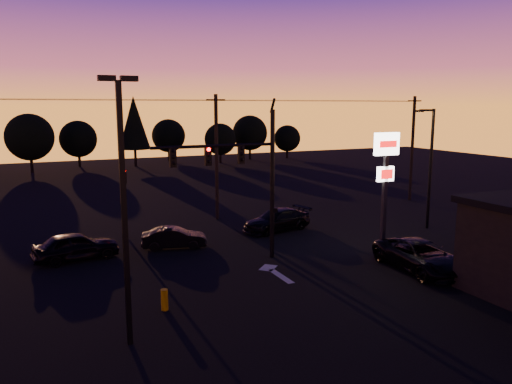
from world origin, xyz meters
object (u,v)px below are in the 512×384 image
car_mid (174,238)px  car_right (277,220)px  bollard (165,300)px  parking_lot_light (123,195)px  suv_parked (421,256)px  car_left (76,246)px  pylon_sign (386,168)px  streetlight (430,163)px  traffic_signal_mast (245,169)px  secondary_signal (125,193)px

car_mid → car_right: size_ratio=0.76×
car_right → bollard: bearing=-58.5°
parking_lot_light → car_mid: size_ratio=2.45×
suv_parked → car_mid: bearing=142.0°
car_left → suv_parked: (15.58, -9.06, -0.01)m
bollard → car_right: bearing=44.2°
bollard → car_mid: (2.77, 8.59, 0.17)m
pylon_sign → suv_parked: size_ratio=1.26×
streetlight → bollard: (-19.58, -6.16, -3.98)m
streetlight → bollard: streetlight is taller
parking_lot_light → car_mid: (4.61, 10.94, -4.66)m
pylon_sign → car_mid: pylon_sign is taller
traffic_signal_mast → secondary_signal: traffic_signal_mast is taller
streetlight → pylon_sign: bearing=-149.9°
parking_lot_light → suv_parked: parking_lot_light is taller
car_left → suv_parked: size_ratio=0.82×
streetlight → car_mid: size_ratio=2.15×
streetlight → car_left: (-22.20, 2.42, -3.66)m
car_right → suv_parked: size_ratio=0.90×
traffic_signal_mast → secondary_signal: bearing=123.2°
traffic_signal_mast → suv_parked: bearing=-34.8°
pylon_sign → car_right: size_ratio=1.39×
car_left → bollard: bearing=-171.0°
car_left → car_mid: car_left is taller
car_mid → bollard: bearing=177.2°
pylon_sign → car_left: 17.10m
streetlight → car_left: bearing=173.8°
secondary_signal → car_left: 5.29m
parking_lot_light → car_right: bearing=45.5°
secondary_signal → car_right: size_ratio=0.89×
parking_lot_light → car_right: size_ratio=1.87×
suv_parked → traffic_signal_mast: bearing=148.9°
bollard → car_right: (10.09, 9.81, 0.27)m
car_right → car_mid: bearing=-93.3°
car_left → car_mid: 5.40m
bollard → secondary_signal: bearing=86.9°
car_mid → pylon_sign: bearing=-108.0°
car_left → car_right: bearing=-92.5°
parking_lot_light → car_left: size_ratio=2.05×
suv_parked → pylon_sign: bearing=99.8°
car_left → car_right: (12.72, 1.23, -0.05)m
pylon_sign → car_left: size_ratio=1.53×
parking_lot_light → streetlight: size_ratio=1.14×
traffic_signal_mast → bollard: traffic_signal_mast is taller
car_mid → parking_lot_light: bearing=172.2°
streetlight → suv_parked: size_ratio=1.48×
secondary_signal → streetlight: bearing=-17.6°
parking_lot_light → traffic_signal_mast: bearing=43.4°
secondary_signal → bollard: 12.40m
streetlight → parking_lot_light: bearing=-158.3°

